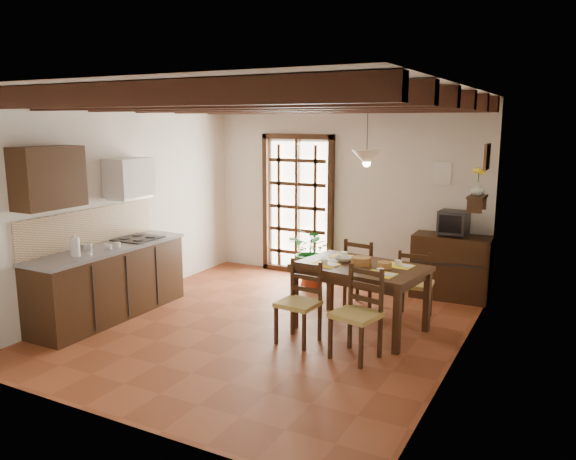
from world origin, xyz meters
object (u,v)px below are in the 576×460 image
Objects in this scene: sideboard at (451,267)px; potted_plant at (311,250)px; kitchen_counter at (109,281)px; chair_near_left at (299,318)px; chair_near_right at (356,330)px; crt_tv at (453,222)px; pendant_lamp at (367,156)px; chair_far_left at (363,286)px; dining_table at (361,274)px; chair_far_right at (415,297)px.

sideboard is 0.56× the size of potted_plant.
kitchen_counter is 2.56m from chair_near_left.
chair_near_right is at bearing 4.50° from kitchen_counter.
pendant_lamp is (-0.70, -1.66, 0.98)m from crt_tv.
chair_far_left is at bearing 86.41° from chair_near_left.
kitchen_counter is at bearing -162.72° from chair_near_right.
chair_far_right is (0.48, 0.69, -0.41)m from dining_table.
chair_far_right is 1.36m from crt_tv.
chair_far_right is (0.22, 1.49, -0.02)m from chair_near_right.
chair_near_left is 1.10× the size of pendant_lamp.
chair_far_right is at bearing 60.29° from chair_near_left.
crt_tv reaches higher than chair_far_left.
chair_far_right is 0.48× the size of potted_plant.
chair_near_left is 0.74m from chair_near_right.
kitchen_counter is 2.32× the size of chair_near_right.
chair_near_right is 1.68m from chair_far_left.
dining_table is at bearing -90.00° from pendant_lamp.
kitchen_counter reaches higher than crt_tv.
crt_tv is 0.47× the size of pendant_lamp.
chair_near_right is 2.44× the size of crt_tv.
chair_far_right is (0.73, -0.11, -0.01)m from chair_far_left.
kitchen_counter is 1.18× the size of potted_plant.
sideboard is (0.70, 1.77, -0.25)m from dining_table.
pendant_lamp is at bearing 98.30° from dining_table.
chair_far_right is 2.28× the size of crt_tv.
potted_plant reaches higher than chair_far_left.
chair_near_right is 2.01m from pendant_lamp.
chair_far_right is (3.48, 1.75, -0.19)m from kitchen_counter.
chair_far_left is at bearing -131.16° from crt_tv.
kitchen_counter is 3.90m from chair_far_right.
chair_near_right is at bearing 115.60° from chair_far_left.
crt_tv is 2.10m from potted_plant.
chair_far_right is at bearing 51.20° from pendant_lamp.
kitchen_counter is at bearing -158.94° from pendant_lamp.
potted_plant is (-1.99, -0.40, -0.53)m from crt_tv.
potted_plant is (-1.77, 0.67, 0.29)m from chair_far_right.
kitchen_counter reaches higher than chair_far_right.
kitchen_counter is at bearing 20.56° from chair_far_right.
sideboard is 0.64m from crt_tv.
crt_tv reaches higher than chair_far_right.
chair_near_left is 0.87× the size of sideboard.
kitchen_counter reaches higher than chair_far_left.
chair_near_left is 0.95× the size of chair_near_right.
dining_table is 0.93m from chair_near_left.
chair_far_right is at bearing -98.04° from crt_tv.
dining_table is 1.64× the size of chair_near_right.
crt_tv is (0.22, 1.07, 0.81)m from chair_far_right.
crt_tv reaches higher than dining_table.
dining_table is 1.76× the size of chair_far_right.
chair_near_right is 2.72m from crt_tv.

